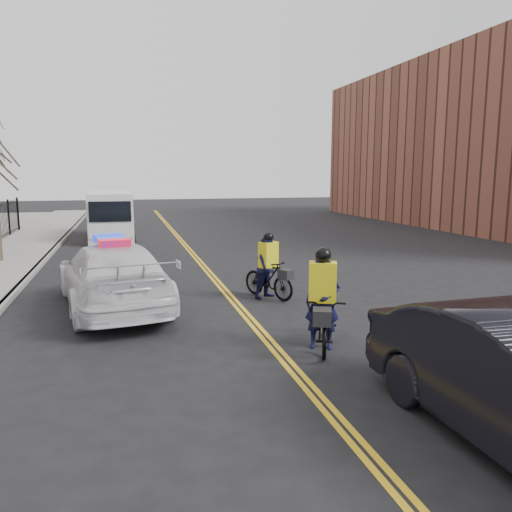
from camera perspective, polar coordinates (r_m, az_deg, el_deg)
The scene contains 9 objects.
ground at distance 11.86m, azimuth -0.41°, elevation -7.64°, with size 120.00×120.00×0.00m, color black.
center_line_left at distance 19.50m, azimuth -6.47°, elevation -0.93°, with size 0.10×60.00×0.01m, color gold.
center_line_right at distance 19.52m, azimuth -6.01°, elevation -0.91°, with size 0.10×60.00×0.01m, color gold.
curb at distance 19.55m, azimuth -23.91°, elevation -1.44°, with size 0.20×60.00×0.15m, color gray.
building_across at distance 38.21m, azimuth 26.33°, elevation 11.46°, with size 12.00×30.00×11.00m, color brown.
police_cruiser at distance 13.44m, azimuth -16.06°, elevation -2.18°, with size 3.34×6.22×1.87m.
cargo_van at distance 27.85m, azimuth -16.21°, elevation 4.37°, with size 2.38×6.01×2.50m.
cyclist_near at distance 10.11m, azimuth 7.54°, elevation -6.52°, with size 1.47×2.21×2.05m.
cyclist_far at distance 14.01m, azimuth 1.44°, elevation -1.87°, with size 1.37×1.87×1.88m.
Camera 1 is at (-2.80, -10.99, 3.47)m, focal length 35.00 mm.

